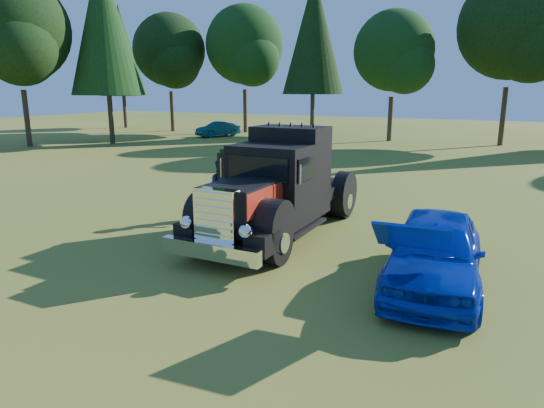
{
  "coord_description": "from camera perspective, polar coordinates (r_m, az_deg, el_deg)",
  "views": [
    {
      "loc": [
        5.19,
        -9.06,
        4.06
      ],
      "look_at": [
        -0.38,
        1.89,
        1.12
      ],
      "focal_mm": 32.0,
      "sensor_mm": 36.0,
      "label": 1
    }
  ],
  "objects": [
    {
      "name": "distant_teal_car",
      "position": [
        42.37,
        -6.37,
        8.75
      ],
      "size": [
        2.83,
        4.06,
        1.27
      ],
      "primitive_type": "imported",
      "rotation": [
        0.0,
        0.0,
        -0.43
      ],
      "color": "#0A383C",
      "rests_on": "ground"
    },
    {
      "name": "diamond_t_truck",
      "position": [
        13.44,
        0.56,
        1.53
      ],
      "size": [
        3.33,
        7.16,
        3.0
      ],
      "color": "black",
      "rests_on": "ground"
    },
    {
      "name": "ground",
      "position": [
        11.21,
        -2.69,
        -7.78
      ],
      "size": [
        120.0,
        120.0,
        0.0
      ],
      "primitive_type": "plane",
      "color": "#3E5E1B",
      "rests_on": "ground"
    },
    {
      "name": "treeline",
      "position": [
        37.08,
        22.56,
        18.27
      ],
      "size": [
        72.1,
        24.04,
        13.84
      ],
      "color": "#2D2116",
      "rests_on": "ground"
    },
    {
      "name": "spectator_near",
      "position": [
        13.8,
        -5.52,
        -0.21
      ],
      "size": [
        0.46,
        0.64,
        1.62
      ],
      "primitive_type": "imported",
      "rotation": [
        0.0,
        0.0,
        1.71
      ],
      "color": "#1F2649",
      "rests_on": "ground"
    },
    {
      "name": "spectator_far",
      "position": [
        15.43,
        -5.79,
        1.77
      ],
      "size": [
        1.17,
        1.15,
        1.9
      ],
      "primitive_type": "imported",
      "rotation": [
        0.0,
        0.0,
        0.73
      ],
      "color": "#1A1D3E",
      "rests_on": "ground"
    },
    {
      "name": "hotrod_coupe",
      "position": [
        10.55,
        18.57,
        -5.31
      ],
      "size": [
        2.28,
        4.77,
        1.89
      ],
      "color": "#07099C",
      "rests_on": "ground"
    }
  ]
}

